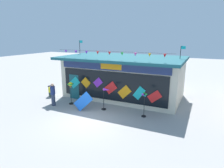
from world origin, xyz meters
name	(u,v)px	position (x,y,z in m)	size (l,w,h in m)	color
ground_plane	(88,121)	(0.00, 0.00, 0.00)	(80.00, 80.00, 0.00)	#9E9B99
kite_shop_building	(124,76)	(-0.03, 5.58, 1.72)	(9.63, 5.71, 4.63)	beige
wind_spinner_far_left	(71,88)	(-2.80, 2.02, 1.28)	(0.36, 0.36, 1.70)	black
wind_spinner_left	(106,95)	(0.13, 2.06, 1.08)	(0.66, 0.33, 1.56)	black
wind_spinner_center_left	(144,102)	(2.84, 2.04, 0.98)	(0.31, 0.29, 1.66)	black
person_near_camera	(53,94)	(-3.79, 1.17, 0.89)	(0.45, 0.34, 1.68)	#333D56
trash_bin	(51,91)	(-5.55, 2.90, 0.46)	(0.52, 0.52, 0.90)	#2D4238
display_kite_on_ground	(83,101)	(-1.15, 1.20, 0.69)	(0.71, 0.03, 1.28)	blue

